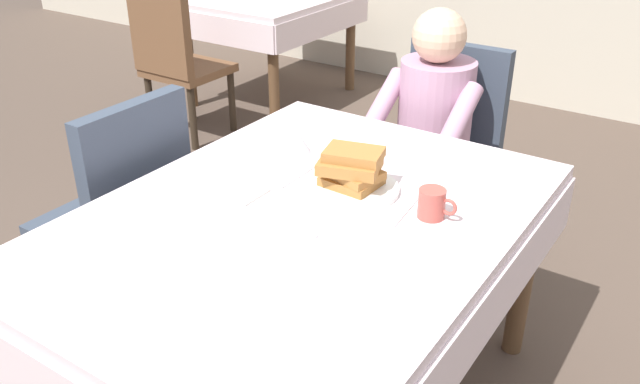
{
  "coord_description": "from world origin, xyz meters",
  "views": [
    {
      "loc": [
        0.95,
        -1.32,
        1.66
      ],
      "look_at": [
        0.02,
        0.06,
        0.79
      ],
      "focal_mm": 37.32,
      "sensor_mm": 36.0,
      "label": 1
    }
  ],
  "objects_px": {
    "cup_coffee": "(432,204)",
    "syrup_pitcher": "(299,142)",
    "spoon_near_edge": "(293,230)",
    "knife_right_of_plate": "(406,210)",
    "dining_table_main": "(302,241)",
    "fork_left_of_plate": "(297,177)",
    "background_chair_empty": "(175,57)",
    "chair_diner": "(444,141)",
    "chair_left_side": "(124,206)",
    "breakfast_stack": "(352,168)",
    "diner_person": "(431,122)",
    "plate_breakfast": "(352,189)",
    "background_table_far": "(271,12)"
  },
  "relations": [
    {
      "from": "cup_coffee",
      "to": "syrup_pitcher",
      "type": "bearing_deg",
      "value": 164.75
    },
    {
      "from": "spoon_near_edge",
      "to": "knife_right_of_plate",
      "type": "bearing_deg",
      "value": 47.29
    },
    {
      "from": "syrup_pitcher",
      "to": "spoon_near_edge",
      "type": "xyz_separation_m",
      "value": [
        0.28,
        -0.43,
        -0.04
      ]
    },
    {
      "from": "dining_table_main",
      "to": "fork_left_of_plate",
      "type": "distance_m",
      "value": 0.25
    },
    {
      "from": "fork_left_of_plate",
      "to": "background_chair_empty",
      "type": "distance_m",
      "value": 2.23
    },
    {
      "from": "cup_coffee",
      "to": "knife_right_of_plate",
      "type": "bearing_deg",
      "value": -174.79
    },
    {
      "from": "chair_diner",
      "to": "chair_left_side",
      "type": "relative_size",
      "value": 1.0
    },
    {
      "from": "knife_right_of_plate",
      "to": "syrup_pitcher",
      "type": "bearing_deg",
      "value": 65.83
    },
    {
      "from": "breakfast_stack",
      "to": "chair_diner",
      "type": "bearing_deg",
      "value": 97.03
    },
    {
      "from": "chair_diner",
      "to": "cup_coffee",
      "type": "distance_m",
      "value": 1.09
    },
    {
      "from": "diner_person",
      "to": "chair_left_side",
      "type": "height_order",
      "value": "diner_person"
    },
    {
      "from": "syrup_pitcher",
      "to": "spoon_near_edge",
      "type": "distance_m",
      "value": 0.52
    },
    {
      "from": "plate_breakfast",
      "to": "fork_left_of_plate",
      "type": "relative_size",
      "value": 1.56
    },
    {
      "from": "plate_breakfast",
      "to": "syrup_pitcher",
      "type": "height_order",
      "value": "syrup_pitcher"
    },
    {
      "from": "chair_left_side",
      "to": "plate_breakfast",
      "type": "distance_m",
      "value": 0.87
    },
    {
      "from": "cup_coffee",
      "to": "syrup_pitcher",
      "type": "xyz_separation_m",
      "value": [
        -0.56,
        0.15,
        -0.01
      ]
    },
    {
      "from": "breakfast_stack",
      "to": "syrup_pitcher",
      "type": "distance_m",
      "value": 0.32
    },
    {
      "from": "chair_diner",
      "to": "diner_person",
      "type": "bearing_deg",
      "value": 90.0
    },
    {
      "from": "breakfast_stack",
      "to": "background_chair_empty",
      "type": "relative_size",
      "value": 0.22
    },
    {
      "from": "knife_right_of_plate",
      "to": "chair_left_side",
      "type": "bearing_deg",
      "value": 94.15
    },
    {
      "from": "syrup_pitcher",
      "to": "background_table_far",
      "type": "height_order",
      "value": "syrup_pitcher"
    },
    {
      "from": "spoon_near_edge",
      "to": "background_chair_empty",
      "type": "xyz_separation_m",
      "value": [
        -2.0,
        1.54,
        -0.21
      ]
    },
    {
      "from": "dining_table_main",
      "to": "background_table_far",
      "type": "bearing_deg",
      "value": 129.26
    },
    {
      "from": "chair_left_side",
      "to": "knife_right_of_plate",
      "type": "relative_size",
      "value": 4.65
    },
    {
      "from": "knife_right_of_plate",
      "to": "cup_coffee",
      "type": "bearing_deg",
      "value": -90.76
    },
    {
      "from": "background_table_far",
      "to": "background_chair_empty",
      "type": "bearing_deg",
      "value": -90.0
    },
    {
      "from": "cup_coffee",
      "to": "spoon_near_edge",
      "type": "bearing_deg",
      "value": -135.16
    },
    {
      "from": "diner_person",
      "to": "spoon_near_edge",
      "type": "distance_m",
      "value": 1.11
    },
    {
      "from": "plate_breakfast",
      "to": "knife_right_of_plate",
      "type": "relative_size",
      "value": 1.4
    },
    {
      "from": "breakfast_stack",
      "to": "background_chair_empty",
      "type": "xyz_separation_m",
      "value": [
        -2.0,
        1.25,
        -0.28
      ]
    },
    {
      "from": "dining_table_main",
      "to": "chair_left_side",
      "type": "height_order",
      "value": "chair_left_side"
    },
    {
      "from": "syrup_pitcher",
      "to": "spoon_near_edge",
      "type": "relative_size",
      "value": 0.53
    },
    {
      "from": "chair_left_side",
      "to": "syrup_pitcher",
      "type": "bearing_deg",
      "value": -56.89
    },
    {
      "from": "plate_breakfast",
      "to": "breakfast_stack",
      "type": "relative_size",
      "value": 1.34
    },
    {
      "from": "background_table_far",
      "to": "background_chair_empty",
      "type": "height_order",
      "value": "background_chair_empty"
    },
    {
      "from": "plate_breakfast",
      "to": "knife_right_of_plate",
      "type": "xyz_separation_m",
      "value": [
        0.19,
        -0.02,
        -0.01
      ]
    },
    {
      "from": "breakfast_stack",
      "to": "fork_left_of_plate",
      "type": "height_order",
      "value": "breakfast_stack"
    },
    {
      "from": "cup_coffee",
      "to": "fork_left_of_plate",
      "type": "height_order",
      "value": "cup_coffee"
    },
    {
      "from": "dining_table_main",
      "to": "background_chair_empty",
      "type": "height_order",
      "value": "background_chair_empty"
    },
    {
      "from": "fork_left_of_plate",
      "to": "background_table_far",
      "type": "bearing_deg",
      "value": 38.79
    },
    {
      "from": "chair_left_side",
      "to": "syrup_pitcher",
      "type": "xyz_separation_m",
      "value": [
        0.52,
        0.34,
        0.25
      ]
    },
    {
      "from": "chair_diner",
      "to": "chair_left_side",
      "type": "bearing_deg",
      "value": 59.41
    },
    {
      "from": "syrup_pitcher",
      "to": "background_table_far",
      "type": "xyz_separation_m",
      "value": [
        -1.71,
        2.06,
        -0.15
      ]
    },
    {
      "from": "fork_left_of_plate",
      "to": "background_chair_empty",
      "type": "bearing_deg",
      "value": 54.53
    },
    {
      "from": "breakfast_stack",
      "to": "background_table_far",
      "type": "relative_size",
      "value": 0.19
    },
    {
      "from": "chair_left_side",
      "to": "diner_person",
      "type": "bearing_deg",
      "value": -34.3
    },
    {
      "from": "plate_breakfast",
      "to": "chair_diner",
      "type": "bearing_deg",
      "value": 97.37
    },
    {
      "from": "syrup_pitcher",
      "to": "chair_left_side",
      "type": "bearing_deg",
      "value": -146.89
    },
    {
      "from": "diner_person",
      "to": "knife_right_of_plate",
      "type": "xyz_separation_m",
      "value": [
        0.32,
        -0.83,
        0.07
      ]
    },
    {
      "from": "breakfast_stack",
      "to": "fork_left_of_plate",
      "type": "bearing_deg",
      "value": -172.4
    }
  ]
}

